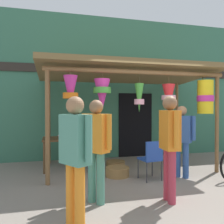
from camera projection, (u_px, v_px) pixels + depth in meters
name	position (u px, v px, depth m)	size (l,w,h in m)	color
ground_plane	(149.00, 180.00, 5.08)	(30.00, 30.00, 0.00)	gray
shop_facade	(117.00, 88.00, 7.53)	(12.71, 0.29, 4.34)	#387056
market_stall_canopy	(132.00, 79.00, 5.91)	(4.41, 2.39, 2.58)	brown
display_table	(73.00, 140.00, 6.04)	(1.50, 0.84, 0.78)	brown
flower_heap_on_table	(72.00, 135.00, 6.08)	(0.69, 0.48, 0.10)	pink
folding_chair	(152.00, 157.00, 5.01)	(0.46, 0.46, 0.84)	#2347A8
wicker_basket_by_table	(116.00, 165.00, 5.98)	(0.47, 0.47, 0.20)	brown
wicker_basket_spare	(117.00, 172.00, 5.33)	(0.53, 0.53, 0.21)	olive
vendor_in_orange	(96.00, 142.00, 3.82)	(0.43, 0.47, 1.66)	#4C8E7A
customer_foreground	(182.00, 136.00, 5.24)	(0.44, 0.45, 1.58)	#2D5193
shopper_by_bananas	(170.00, 139.00, 3.87)	(0.25, 0.59, 1.73)	#B23347
passerby_at_right	(75.00, 151.00, 2.98)	(0.40, 0.51, 1.68)	orange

